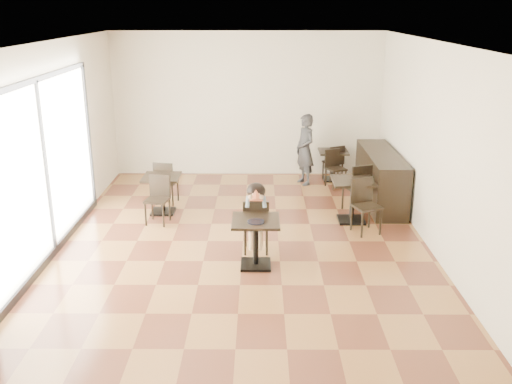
{
  "coord_description": "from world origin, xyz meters",
  "views": [
    {
      "loc": [
        0.26,
        -8.71,
        3.71
      ],
      "look_at": [
        0.22,
        -0.44,
        1.0
      ],
      "focal_mm": 40.0,
      "sensor_mm": 36.0,
      "label": 1
    }
  ],
  "objects_px": {
    "chair_left_b": "(157,200)",
    "chair_back_b": "(336,169)",
    "child": "(256,218)",
    "cafe_table_mid": "(352,201)",
    "child_table": "(256,243)",
    "chair_left_a": "(167,182)",
    "chair_mid_b": "(367,207)",
    "child_chair": "(256,225)",
    "cafe_table_left": "(162,194)",
    "chair_back_a": "(333,162)",
    "cafe_table_back": "(333,165)",
    "chair_mid_a": "(356,187)",
    "adult_patron": "(305,150)"
  },
  "relations": [
    {
      "from": "child",
      "to": "cafe_table_left",
      "type": "xyz_separation_m",
      "value": [
        -1.76,
        1.76,
        -0.2
      ]
    },
    {
      "from": "cafe_table_mid",
      "to": "chair_mid_b",
      "type": "bearing_deg",
      "value": -74.09
    },
    {
      "from": "cafe_table_back",
      "to": "chair_left_a",
      "type": "distance_m",
      "value": 3.79
    },
    {
      "from": "adult_patron",
      "to": "cafe_table_left",
      "type": "height_order",
      "value": "adult_patron"
    },
    {
      "from": "cafe_table_mid",
      "to": "child_table",
      "type": "bearing_deg",
      "value": -132.36
    },
    {
      "from": "child_chair",
      "to": "cafe_table_mid",
      "type": "bearing_deg",
      "value": -142.18
    },
    {
      "from": "cafe_table_mid",
      "to": "chair_left_b",
      "type": "relative_size",
      "value": 0.9
    },
    {
      "from": "cafe_table_left",
      "to": "chair_mid_b",
      "type": "height_order",
      "value": "chair_mid_b"
    },
    {
      "from": "child_table",
      "to": "chair_mid_b",
      "type": "height_order",
      "value": "chair_mid_b"
    },
    {
      "from": "chair_left_a",
      "to": "chair_back_a",
      "type": "distance_m",
      "value": 3.79
    },
    {
      "from": "child_chair",
      "to": "chair_left_b",
      "type": "distance_m",
      "value": 2.14
    },
    {
      "from": "adult_patron",
      "to": "cafe_table_mid",
      "type": "bearing_deg",
      "value": -8.12
    },
    {
      "from": "adult_patron",
      "to": "chair_left_a",
      "type": "distance_m",
      "value": 3.1
    },
    {
      "from": "adult_patron",
      "to": "chair_back_b",
      "type": "bearing_deg",
      "value": 44.15
    },
    {
      "from": "chair_back_b",
      "to": "chair_left_b",
      "type": "bearing_deg",
      "value": -172.88
    },
    {
      "from": "chair_mid_b",
      "to": "chair_back_a",
      "type": "relative_size",
      "value": 1.16
    },
    {
      "from": "cafe_table_back",
      "to": "chair_left_b",
      "type": "bearing_deg",
      "value": -142.12
    },
    {
      "from": "cafe_table_left",
      "to": "chair_back_a",
      "type": "distance_m",
      "value": 4.05
    },
    {
      "from": "chair_left_a",
      "to": "chair_mid_a",
      "type": "bearing_deg",
      "value": -175.94
    },
    {
      "from": "chair_mid_a",
      "to": "chair_back_a",
      "type": "bearing_deg",
      "value": -105.59
    },
    {
      "from": "child_chair",
      "to": "chair_back_a",
      "type": "bearing_deg",
      "value": -113.42
    },
    {
      "from": "cafe_table_left",
      "to": "child_table",
      "type": "bearing_deg",
      "value": -52.65
    },
    {
      "from": "child_chair",
      "to": "cafe_table_mid",
      "type": "height_order",
      "value": "child_chair"
    },
    {
      "from": "cafe_table_mid",
      "to": "chair_left_a",
      "type": "relative_size",
      "value": 0.9
    },
    {
      "from": "adult_patron",
      "to": "chair_left_b",
      "type": "distance_m",
      "value": 3.7
    },
    {
      "from": "child_table",
      "to": "chair_mid_a",
      "type": "height_order",
      "value": "chair_mid_a"
    },
    {
      "from": "chair_mid_b",
      "to": "chair_left_b",
      "type": "distance_m",
      "value": 3.66
    },
    {
      "from": "chair_mid_a",
      "to": "chair_left_b",
      "type": "distance_m",
      "value": 3.7
    },
    {
      "from": "cafe_table_back",
      "to": "child",
      "type": "bearing_deg",
      "value": -113.42
    },
    {
      "from": "adult_patron",
      "to": "chair_mid_b",
      "type": "xyz_separation_m",
      "value": [
        0.84,
        -2.82,
        -0.3
      ]
    },
    {
      "from": "child",
      "to": "chair_left_b",
      "type": "relative_size",
      "value": 1.3
    },
    {
      "from": "chair_left_a",
      "to": "cafe_table_mid",
      "type": "bearing_deg",
      "value": 175.07
    },
    {
      "from": "chair_mid_a",
      "to": "chair_mid_b",
      "type": "xyz_separation_m",
      "value": [
        0.0,
        -1.1,
        0.0
      ]
    },
    {
      "from": "chair_left_b",
      "to": "cafe_table_left",
      "type": "bearing_deg",
      "value": 100.74
    },
    {
      "from": "chair_left_b",
      "to": "chair_mid_a",
      "type": "bearing_deg",
      "value": 21.26
    },
    {
      "from": "chair_left_a",
      "to": "chair_left_b",
      "type": "relative_size",
      "value": 1.0
    },
    {
      "from": "chair_left_b",
      "to": "chair_back_b",
      "type": "bearing_deg",
      "value": 42.68
    },
    {
      "from": "chair_mid_b",
      "to": "chair_left_a",
      "type": "distance_m",
      "value": 3.94
    },
    {
      "from": "cafe_table_left",
      "to": "chair_back_b",
      "type": "relative_size",
      "value": 0.89
    },
    {
      "from": "chair_mid_a",
      "to": "chair_mid_b",
      "type": "height_order",
      "value": "same"
    },
    {
      "from": "chair_mid_b",
      "to": "chair_back_b",
      "type": "relative_size",
      "value": 1.16
    },
    {
      "from": "child_chair",
      "to": "child",
      "type": "xyz_separation_m",
      "value": [
        0.0,
        0.0,
        0.11
      ]
    },
    {
      "from": "chair_mid_a",
      "to": "adult_patron",
      "type": "bearing_deg",
      "value": -85.01
    },
    {
      "from": "chair_back_a",
      "to": "chair_left_a",
      "type": "bearing_deg",
      "value": -0.17
    },
    {
      "from": "cafe_table_back",
      "to": "chair_mid_b",
      "type": "distance_m",
      "value": 3.11
    },
    {
      "from": "chair_left_b",
      "to": "chair_back_b",
      "type": "distance_m",
      "value": 4.06
    },
    {
      "from": "chair_mid_a",
      "to": "chair_left_a",
      "type": "relative_size",
      "value": 1.08
    },
    {
      "from": "child_chair",
      "to": "cafe_table_left",
      "type": "distance_m",
      "value": 2.49
    },
    {
      "from": "cafe_table_left",
      "to": "chair_back_a",
      "type": "bearing_deg",
      "value": 31.73
    },
    {
      "from": "chair_left_b",
      "to": "child_table",
      "type": "bearing_deg",
      "value": -34.2
    }
  ]
}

